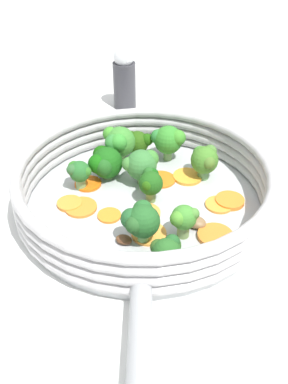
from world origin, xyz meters
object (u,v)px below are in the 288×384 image
carrot_slice_2 (88,184)px  broccoli_floret_8 (150,181)px  broccoli_floret_0 (139,142)px  salt_shaker (124,78)px  broccoli_floret_6 (105,163)px  broccoli_floret_10 (118,142)px  carrot_slice_3 (230,201)px  broccoli_floret_1 (167,251)px  broccoli_floret_2 (79,172)px  broccoli_floret_3 (168,140)px  skillet (144,204)px  carrot_slice_1 (81,207)px  broccoli_floret_5 (141,220)px  carrot_slice_4 (70,202)px  carrot_slice_6 (219,205)px  broccoli_floret_9 (141,164)px  carrot_slice_8 (109,215)px  mushroom_piece_1 (124,240)px  mushroom_piece_0 (196,222)px  broccoli_floret_4 (205,159)px  broccoli_floret_7 (184,219)px  carrot_slice_5 (215,236)px  carrot_slice_0 (143,213)px  carrot_slice_7 (187,177)px  carrot_slice_9 (161,179)px  carrot_slice_10 (151,233)px

carrot_slice_2 → broccoli_floret_8: size_ratio=0.84×
broccoli_floret_0 → salt_shaker: (-0.20, -0.01, 0.02)m
broccoli_floret_6 → broccoli_floret_10: (-0.04, 0.02, 0.01)m
carrot_slice_3 → broccoli_floret_1: (0.11, -0.10, 0.02)m
broccoli_floret_2 → broccoli_floret_3: broccoli_floret_3 is taller
skillet → salt_shaker: bearing=-178.4°
carrot_slice_1 → broccoli_floret_5: (0.07, 0.07, 0.03)m
carrot_slice_4 → carrot_slice_6: size_ratio=0.90×
carrot_slice_6 → salt_shaker: salt_shaker is taller
carrot_slice_6 → broccoli_floret_9: broccoli_floret_9 is taller
carrot_slice_4 → broccoli_floret_9: 0.11m
carrot_slice_8 → broccoli_floret_3: bearing=144.6°
mushroom_piece_1 → broccoli_floret_1: bearing=45.6°
salt_shaker → mushroom_piece_0: bearing=10.4°
broccoli_floret_4 → broccoli_floret_7: (0.12, -0.05, -0.00)m
carrot_slice_1 → broccoli_floret_7: broccoli_floret_7 is taller
broccoli_floret_0 → carrot_slice_4: bearing=-41.8°
carrot_slice_1 → mushroom_piece_1: (0.07, 0.05, 0.00)m
carrot_slice_5 → broccoli_floret_10: 0.21m
carrot_slice_0 → broccoli_floret_8: 0.04m
broccoli_floret_10 → salt_shaker: (-0.21, 0.02, 0.01)m
mushroom_piece_0 → mushroom_piece_1: bearing=-76.1°
broccoli_floret_7 → broccoli_floret_9: size_ratio=0.85×
broccoli_floret_1 → mushroom_piece_1: bearing=-134.4°
broccoli_floret_3 → broccoli_floret_6: 0.10m
broccoli_floret_0 → broccoli_floret_8: (0.11, 0.01, 0.00)m
broccoli_floret_9 → mushroom_piece_0: bearing=31.3°
carrot_slice_8 → carrot_slice_7: bearing=124.1°
broccoli_floret_2 → broccoli_floret_10: 0.09m
broccoli_floret_0 → broccoli_floret_4: (0.07, 0.09, 0.01)m
broccoli_floret_1 → broccoli_floret_3: (-0.22, 0.03, 0.01)m
broccoli_floret_7 → carrot_slice_1: bearing=-117.8°
carrot_slice_9 → carrot_slice_10: bearing=-12.8°
carrot_slice_3 → broccoli_floret_0: (-0.13, -0.11, 0.02)m
carrot_slice_6 → broccoli_floret_1: 0.14m
broccoli_floret_2 → mushroom_piece_1: broccoli_floret_2 is taller
broccoli_floret_2 → carrot_slice_0: bearing=51.5°
salt_shaker → broccoli_floret_8: bearing=3.3°
carrot_slice_6 → broccoli_floret_7: size_ratio=0.84×
carrot_slice_2 → broccoli_floret_6: (-0.02, 0.03, 0.02)m
carrot_slice_7 → carrot_slice_2: bearing=-88.2°
broccoli_floret_10 → carrot_slice_10: bearing=10.4°
carrot_slice_4 → broccoli_floret_8: broccoli_floret_8 is taller
skillet → broccoli_floret_0: bearing=179.0°
broccoli_floret_2 → broccoli_floret_4: size_ratio=0.86×
carrot_slice_10 → mushroom_piece_1: bearing=-71.1°
carrot_slice_6 → broccoli_floret_2: (-0.06, -0.18, 0.03)m
broccoli_floret_1 → broccoli_floret_9: broccoli_floret_9 is taller
mushroom_piece_1 → carrot_slice_3: bearing=114.5°
carrot_slice_9 → broccoli_floret_4: bearing=92.1°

